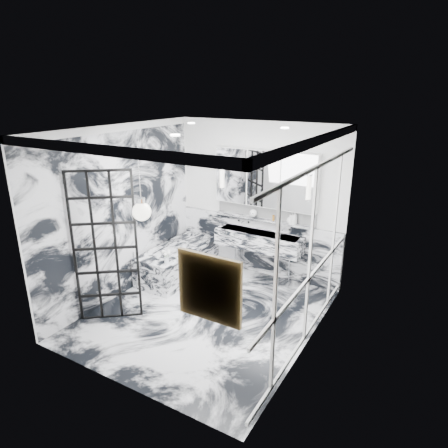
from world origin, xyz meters
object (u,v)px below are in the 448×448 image
Objects in this scene: crittall_door at (105,248)px; mirror_cabinet at (265,179)px; trough_sink at (259,240)px; bathtub at (178,261)px.

mirror_cabinet reaches higher than crittall_door.
mirror_cabinet is (1.34, 2.50, 0.69)m from crittall_door.
crittall_door is at bearing -119.91° from trough_sink.
mirror_cabinet reaches higher than trough_sink.
crittall_door is 1.37× the size of bathtub.
crittall_door is 1.88m from bathtub.
bathtub is at bearing -147.94° from mirror_cabinet.
crittall_door reaches higher than bathtub.
mirror_cabinet is at bearing 23.90° from crittall_door.
trough_sink is 1.10m from mirror_cabinet.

